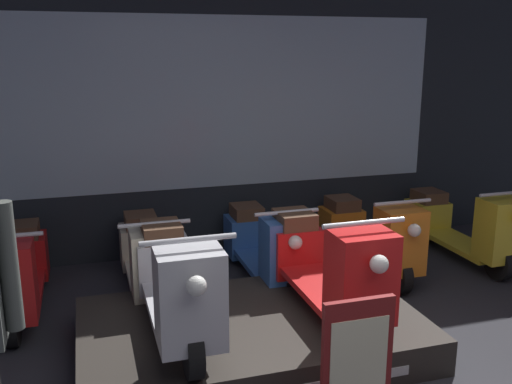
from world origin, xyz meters
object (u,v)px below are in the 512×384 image
(scooter_backrow_2, at_px, (264,246))
(scooter_display_left, at_px, (175,282))
(scooter_backrow_0, at_px, (17,272))
(scooter_backrow_4, at_px, (460,226))
(scooter_display_right, at_px, (323,265))
(scooter_backrow_1, at_px, (148,258))
(price_sign_board, at_px, (357,371))
(scooter_backrow_3, at_px, (368,236))

(scooter_backrow_2, bearing_deg, scooter_display_left, -130.42)
(scooter_display_left, height_order, scooter_backrow_0, scooter_display_left)
(scooter_backrow_4, bearing_deg, scooter_display_right, -149.99)
(scooter_display_right, xyz_separation_m, scooter_backrow_2, (-0.06, 1.17, -0.25))
(scooter_display_left, distance_m, scooter_backrow_1, 1.20)
(scooter_backrow_2, bearing_deg, scooter_display_right, -87.03)
(scooter_backrow_0, height_order, price_sign_board, scooter_backrow_0)
(scooter_backrow_2, distance_m, scooter_backrow_3, 1.04)
(scooter_backrow_1, xyz_separation_m, scooter_backrow_3, (2.08, 0.00, 0.00))
(scooter_display_left, relative_size, scooter_display_right, 1.00)
(scooter_display_right, relative_size, scooter_backrow_3, 1.00)
(scooter_display_left, bearing_deg, price_sign_board, -53.33)
(price_sign_board, bearing_deg, scooter_backrow_4, 44.29)
(scooter_display_right, xyz_separation_m, scooter_backrow_0, (-2.15, 1.17, -0.25))
(scooter_backrow_0, height_order, scooter_backrow_4, same)
(scooter_display_right, relative_size, scooter_backrow_1, 1.00)
(scooter_backrow_2, bearing_deg, scooter_backrow_3, 0.00)
(scooter_display_left, xyz_separation_m, scooter_backrow_1, (-0.05, 1.17, -0.25))
(scooter_backrow_0, xyz_separation_m, price_sign_board, (1.88, -2.23, 0.08))
(scooter_display_left, distance_m, price_sign_board, 1.34)
(scooter_display_right, distance_m, price_sign_board, 1.11)
(scooter_display_left, relative_size, scooter_backrow_3, 1.00)
(scooter_display_left, xyz_separation_m, scooter_backrow_0, (-1.09, 1.17, -0.25))
(scooter_backrow_2, distance_m, price_sign_board, 2.24)
(scooter_backrow_1, xyz_separation_m, scooter_backrow_4, (3.13, 0.00, 0.00))
(scooter_backrow_1, relative_size, scooter_backrow_2, 1.00)
(scooter_backrow_0, xyz_separation_m, scooter_backrow_4, (4.17, 0.00, 0.00))
(scooter_backrow_3, bearing_deg, price_sign_board, -119.17)
(scooter_display_left, bearing_deg, scooter_backrow_1, 92.28)
(price_sign_board, bearing_deg, scooter_display_left, 126.67)
(price_sign_board, bearing_deg, scooter_backrow_3, 60.83)
(scooter_backrow_0, bearing_deg, scooter_display_left, -47.03)
(scooter_display_right, bearing_deg, scooter_backrow_1, 133.33)
(scooter_backrow_0, height_order, scooter_backrow_3, same)
(scooter_display_left, height_order, scooter_backrow_2, scooter_display_left)
(scooter_display_left, height_order, scooter_backrow_4, scooter_display_left)
(scooter_backrow_3, height_order, price_sign_board, scooter_backrow_3)
(scooter_display_left, height_order, scooter_backrow_1, scooter_display_left)
(scooter_display_left, bearing_deg, scooter_backrow_2, 49.58)
(scooter_backrow_1, height_order, scooter_backrow_3, same)
(price_sign_board, bearing_deg, scooter_backrow_2, 84.78)
(scooter_backrow_4, bearing_deg, price_sign_board, -135.71)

